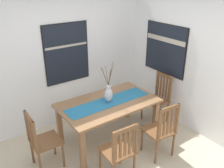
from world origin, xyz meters
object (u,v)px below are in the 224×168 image
at_px(chair_3, 162,129).
at_px(painting_on_back_wall, 67,53).
at_px(dining_table, 108,108).
at_px(centerpiece_vase, 109,94).
at_px(chair_0, 42,140).
at_px(painting_on_side_wall, 165,49).
at_px(chair_1, 158,97).
at_px(chair_2, 120,150).

distance_m(chair_3, painting_on_back_wall, 2.19).
bearing_deg(dining_table, centerpiece_vase, 33.92).
relative_size(dining_table, chair_0, 1.73).
xyz_separation_m(dining_table, painting_on_side_wall, (1.46, 0.15, 0.76)).
xyz_separation_m(centerpiece_vase, chair_1, (1.17, -0.04, -0.40)).
height_order(dining_table, painting_on_back_wall, painting_on_back_wall).
relative_size(chair_3, painting_on_back_wall, 0.87).
bearing_deg(painting_on_side_wall, painting_on_back_wall, 151.72).
bearing_deg(chair_0, painting_on_back_wall, 46.62).
bearing_deg(centerpiece_vase, dining_table, -146.08).
height_order(dining_table, painting_on_side_wall, painting_on_side_wall).
xyz_separation_m(centerpiece_vase, chair_3, (0.42, -0.85, -0.40)).
xyz_separation_m(centerpiece_vase, chair_0, (-1.21, -0.00, -0.42)).
relative_size(dining_table, centerpiece_vase, 2.25).
bearing_deg(chair_1, centerpiece_vase, 178.18).
distance_m(painting_on_back_wall, painting_on_side_wall, 1.89).
distance_m(centerpiece_vase, painting_on_side_wall, 1.54).
bearing_deg(chair_1, painting_on_back_wall, 142.26).
bearing_deg(painting_on_back_wall, chair_1, -37.74).
bearing_deg(chair_0, chair_3, -27.59).
relative_size(chair_0, painting_on_side_wall, 0.94).
relative_size(chair_0, chair_3, 0.98).
height_order(centerpiece_vase, chair_0, centerpiece_vase).
bearing_deg(chair_3, painting_on_side_wall, 44.07).
xyz_separation_m(chair_1, chair_3, (-0.75, -0.82, 0.00)).
xyz_separation_m(chair_0, painting_on_back_wall, (0.99, 1.04, 0.90)).
distance_m(centerpiece_vase, painting_on_back_wall, 1.17).
height_order(dining_table, chair_0, chair_0).
height_order(centerpiece_vase, chair_3, centerpiece_vase).
height_order(chair_3, painting_on_side_wall, painting_on_side_wall).
bearing_deg(chair_3, chair_2, -179.70).
distance_m(dining_table, painting_on_side_wall, 1.65).
bearing_deg(painting_on_back_wall, chair_2, -95.77).
bearing_deg(painting_on_back_wall, painting_on_side_wall, -28.28).
relative_size(dining_table, chair_1, 1.69).
bearing_deg(painting_on_back_wall, centerpiece_vase, -77.98).
bearing_deg(dining_table, chair_3, -63.29).
bearing_deg(centerpiece_vase, chair_1, -1.82).
height_order(chair_0, chair_2, chair_0).
relative_size(chair_0, chair_2, 1.02).
distance_m(chair_2, painting_on_back_wall, 2.11).
distance_m(chair_0, painting_on_back_wall, 1.70).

